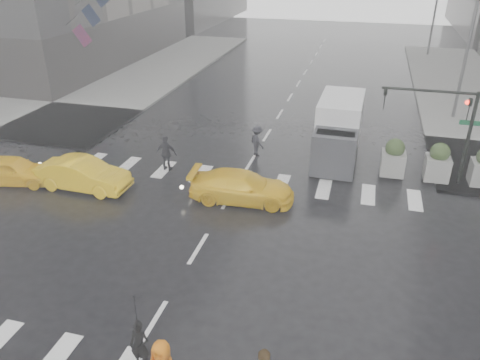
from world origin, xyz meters
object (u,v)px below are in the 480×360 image
(taxi_mid, at_px, (83,174))
(box_truck, at_px, (338,128))
(taxi_front, at_px, (12,170))
(traffic_signal_pole, at_px, (448,118))

(taxi_mid, height_order, box_truck, box_truck)
(box_truck, bearing_deg, taxi_front, -153.10)
(taxi_front, xyz_separation_m, box_truck, (14.44, 7.00, 0.97))
(traffic_signal_pole, xyz_separation_m, taxi_front, (-19.24, -5.22, -2.55))
(traffic_signal_pole, distance_m, taxi_front, 20.10)
(taxi_front, xyz_separation_m, taxi_mid, (3.54, 0.37, 0.05))
(taxi_front, bearing_deg, traffic_signal_pole, -87.57)
(taxi_front, distance_m, taxi_mid, 3.56)
(traffic_signal_pole, xyz_separation_m, taxi_mid, (-15.70, -4.85, -2.50))
(traffic_signal_pole, bearing_deg, box_truck, 159.59)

